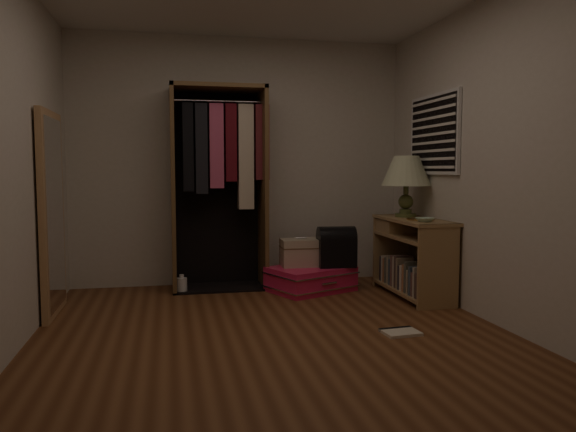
# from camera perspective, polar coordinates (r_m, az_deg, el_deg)

# --- Properties ---
(ground) EXTENTS (4.00, 4.00, 0.00)m
(ground) POSITION_cam_1_polar(r_m,az_deg,el_deg) (4.22, -1.33, -12.05)
(ground) COLOR #5B321A
(ground) RESTS_ON ground
(room_walls) EXTENTS (3.52, 4.02, 2.60)m
(room_walls) POSITION_cam_1_polar(r_m,az_deg,el_deg) (4.10, -0.44, 8.69)
(room_walls) COLOR beige
(room_walls) RESTS_ON ground
(console_bookshelf) EXTENTS (0.42, 1.12, 0.75)m
(console_bookshelf) POSITION_cam_1_polar(r_m,az_deg,el_deg) (5.57, 12.36, -3.85)
(console_bookshelf) COLOR #9A764A
(console_bookshelf) RESTS_ON ground
(open_wardrobe) EXTENTS (0.98, 0.50, 2.05)m
(open_wardrobe) POSITION_cam_1_polar(r_m,az_deg,el_deg) (5.76, -6.80, 4.74)
(open_wardrobe) COLOR brown
(open_wardrobe) RESTS_ON ground
(floor_mirror) EXTENTS (0.06, 0.80, 1.70)m
(floor_mirror) POSITION_cam_1_polar(r_m,az_deg,el_deg) (5.07, -22.85, 0.22)
(floor_mirror) COLOR tan
(floor_mirror) RESTS_ON ground
(pink_suitcase) EXTENTS (0.96, 0.85, 0.24)m
(pink_suitcase) POSITION_cam_1_polar(r_m,az_deg,el_deg) (5.67, 2.32, -6.39)
(pink_suitcase) COLOR #E21B50
(pink_suitcase) RESTS_ON ground
(train_case) EXTENTS (0.41, 0.29, 0.29)m
(train_case) POSITION_cam_1_polar(r_m,az_deg,el_deg) (5.67, 1.31, -3.71)
(train_case) COLOR tan
(train_case) RESTS_ON pink_suitcase
(black_bag) EXTENTS (0.39, 0.26, 0.41)m
(black_bag) POSITION_cam_1_polar(r_m,az_deg,el_deg) (5.65, 4.93, -3.05)
(black_bag) COLOR black
(black_bag) RESTS_ON pink_suitcase
(table_lamp) EXTENTS (0.56, 0.56, 0.60)m
(table_lamp) POSITION_cam_1_polar(r_m,az_deg,el_deg) (5.64, 11.92, 4.37)
(table_lamp) COLOR #444F26
(table_lamp) RESTS_ON console_bookshelf
(brass_tray) EXTENTS (0.33, 0.33, 0.01)m
(brass_tray) POSITION_cam_1_polar(r_m,az_deg,el_deg) (5.36, 13.30, -0.31)
(brass_tray) COLOR #AD8142
(brass_tray) RESTS_ON console_bookshelf
(ceramic_bowl) EXTENTS (0.18, 0.18, 0.04)m
(ceramic_bowl) POSITION_cam_1_polar(r_m,az_deg,el_deg) (5.16, 13.72, -0.37)
(ceramic_bowl) COLOR #B1D5B9
(ceramic_bowl) RESTS_ON console_bookshelf
(white_jug) EXTENTS (0.11, 0.11, 0.18)m
(white_jug) POSITION_cam_1_polar(r_m,az_deg,el_deg) (5.68, -10.74, -6.91)
(white_jug) COLOR silver
(white_jug) RESTS_ON ground
(floor_book) EXTENTS (0.28, 0.23, 0.02)m
(floor_book) POSITION_cam_1_polar(r_m,az_deg,el_deg) (4.35, 11.29, -11.46)
(floor_book) COLOR beige
(floor_book) RESTS_ON ground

